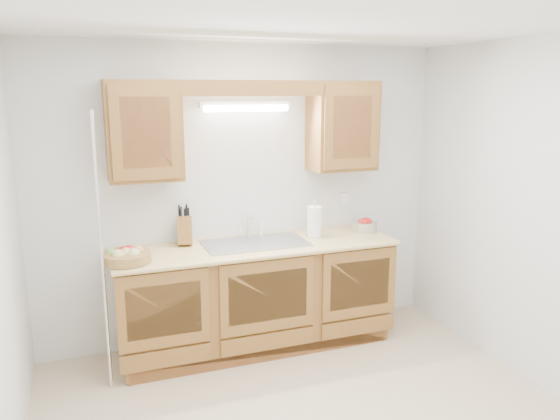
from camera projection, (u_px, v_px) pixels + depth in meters
name	position (u px, v px, depth m)	size (l,w,h in m)	color
room	(316.00, 239.00, 3.27)	(3.52, 3.50, 2.50)	#C8AD90
base_cabinets	(256.00, 297.00, 4.55)	(2.20, 0.60, 0.86)	brown
countertop	(256.00, 246.00, 4.44)	(2.30, 0.63, 0.04)	#DDBB74
upper_cabinet_left	(143.00, 131.00, 4.09)	(0.55, 0.33, 0.75)	brown
upper_cabinet_right	(342.00, 126.00, 4.65)	(0.55, 0.33, 0.75)	brown
valance	(254.00, 88.00, 4.17)	(2.20, 0.05, 0.12)	brown
fluorescent_fixture	(246.00, 106.00, 4.41)	(0.76, 0.08, 0.08)	white
sink	(255.00, 252.00, 4.47)	(0.84, 0.46, 0.36)	#9E9EA3
wire_shelf_pole	(102.00, 256.00, 3.78)	(0.03, 0.03, 2.00)	silver
outlet_plate	(344.00, 199.00, 4.98)	(0.08, 0.01, 0.12)	white
fruit_basket	(126.00, 256.00, 3.96)	(0.43, 0.43, 0.11)	#AB8445
knife_block	(185.00, 230.00, 4.41)	(0.15, 0.21, 0.33)	brown
orange_canister	(185.00, 231.00, 4.41)	(0.08, 0.08, 0.21)	#CF420B
soap_bottle	(184.00, 233.00, 4.46)	(0.07, 0.08, 0.16)	#226CAD
sponge	(184.00, 241.00, 4.48)	(0.13, 0.10, 0.02)	#CC333F
paper_towel	(315.00, 222.00, 4.63)	(0.15, 0.15, 0.31)	silver
apple_bowl	(364.00, 225.00, 4.84)	(0.26, 0.26, 0.12)	silver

